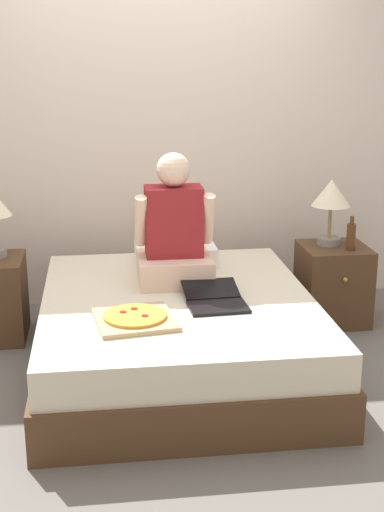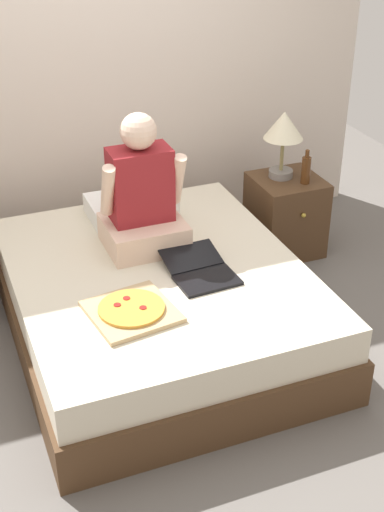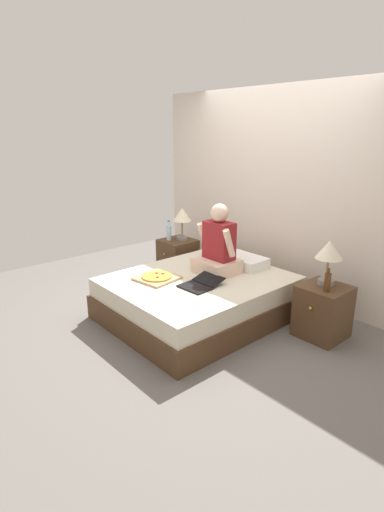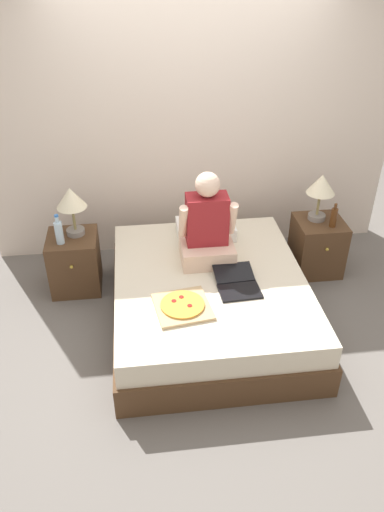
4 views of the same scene
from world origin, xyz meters
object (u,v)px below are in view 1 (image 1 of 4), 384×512
Objects in this scene: bed at (178,334)px; person_seated at (174,235)px; nightstand_right at (333,284)px; laptop at (216,301)px; lamp_on_right_nightstand at (331,198)px; pizza_box at (135,318)px; beer_bottle at (351,236)px.

bed is 0.59m from person_seated.
person_seated is at bearing -162.16° from nightstand_right.
person_seated reaches higher than laptop.
lamp_on_right_nightstand reaches higher than nightstand_right.
person_seated is at bearing -159.39° from lamp_on_right_nightstand.
person_seated is at bearing 112.44° from laptop.
bed is at bearing 54.35° from pizza_box.
beer_bottle is 1.74m from pizza_box.
pizza_box is at bearing -113.11° from person_seated.
person_seated is 0.55m from laptop.
bed is at bearing -92.66° from person_seated.
lamp_on_right_nightstand is 1.31m from laptop.
pizza_box is at bearing -142.45° from lamp_on_right_nightstand.
nightstand_right is at bearing 35.63° from pizza_box.
nightstand_right is 1.18× the size of pizza_box.
lamp_on_right_nightstand is at bearing 123.69° from beer_bottle.
beer_bottle is 1.25m from laptop.
person_seated is (-1.10, -0.41, -0.11)m from lamp_on_right_nightstand.
beer_bottle reaches higher than nightstand_right.
lamp_on_right_nightstand is 0.99× the size of pizza_box.
lamp_on_right_nightstand reaches higher than laptop.
bed is at bearing -150.67° from nightstand_right.
beer_bottle is 0.51× the size of pizza_box.
bed is 4.17× the size of pizza_box.
lamp_on_right_nightstand is 0.58× the size of person_seated.
beer_bottle is at bearing 24.09° from bed.
nightstand_right is at bearing 17.84° from person_seated.
beer_bottle is at bearing -56.31° from lamp_on_right_nightstand.
lamp_on_right_nightstand is at bearing 42.90° from laptop.
laptop is at bearing -137.10° from lamp_on_right_nightstand.
nightstand_right is at bearing 40.27° from laptop.
nightstand_right reaches higher than bed.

